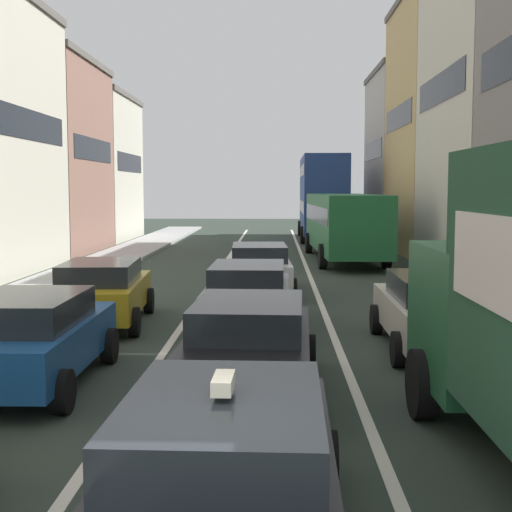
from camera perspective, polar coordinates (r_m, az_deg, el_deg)
name	(u,v)px	position (r m, az deg, el deg)	size (l,w,h in m)	color
sidewalk_left	(70,278)	(25.63, -14.66, -1.68)	(2.60, 64.00, 0.14)	#A9A9A9
lane_stripe_left	(213,280)	(24.71, -3.45, -1.92)	(0.16, 60.00, 0.01)	silver
lane_stripe_right	(311,280)	(24.65, 4.45, -1.95)	(0.16, 60.00, 0.01)	silver
taxi_centre_lane_front	(225,472)	(6.22, -2.46, -16.87)	(2.15, 4.34, 1.66)	black
sedan_centre_lane_second	(250,344)	(10.95, -0.51, -7.03)	(2.20, 4.37, 1.49)	black
wagon_left_lane_second	(30,337)	(12.00, -17.58, -6.19)	(2.09, 4.31, 1.49)	#194C8C
hatchback_centre_lane_third	(248,294)	(16.00, -0.63, -3.07)	(2.11, 4.33, 1.49)	gray
sedan_left_lane_third	(102,291)	(16.91, -12.22, -2.73)	(2.30, 4.41, 1.49)	#B29319
coupe_centre_lane_fourth	(259,267)	(21.47, 0.26, -0.90)	(2.20, 4.37, 1.49)	silver
sedan_right_lane_behind_truck	(434,309)	(14.42, 14.04, -4.17)	(2.08, 4.31, 1.49)	beige
bus_mid_queue_primary	(344,221)	(31.33, 7.08, 2.82)	(3.06, 10.58, 2.90)	#1E6033
bus_far_queue_secondary	(322,194)	(44.04, 5.32, 4.97)	(2.89, 10.53, 5.06)	navy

